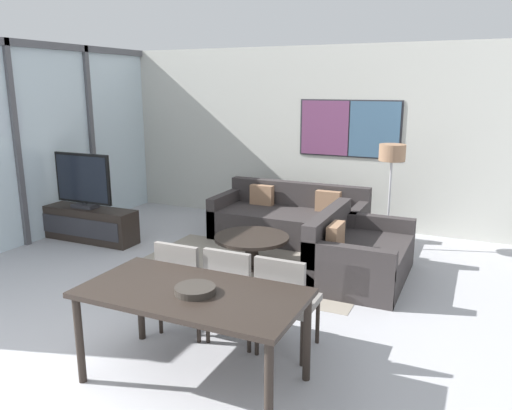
{
  "coord_description": "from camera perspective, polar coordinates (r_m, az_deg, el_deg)",
  "views": [
    {
      "loc": [
        2.81,
        -1.93,
        2.21
      ],
      "look_at": [
        0.64,
        2.8,
        0.95
      ],
      "focal_mm": 35.0,
      "sensor_mm": 36.0,
      "label": 1
    }
  ],
  "objects": [
    {
      "name": "dining_chair_left",
      "position": [
        4.56,
        -8.06,
        -8.54
      ],
      "size": [
        0.46,
        0.46,
        0.87
      ],
      "color": "gray",
      "rests_on": "ground_plane"
    },
    {
      "name": "coffee_table",
      "position": [
        6.17,
        -0.48,
        -4.45
      ],
      "size": [
        0.92,
        0.92,
        0.39
      ],
      "color": "black",
      "rests_on": "ground_plane"
    },
    {
      "name": "dining_chair_centre",
      "position": [
        4.37,
        -2.51,
        -9.46
      ],
      "size": [
        0.46,
        0.46,
        0.87
      ],
      "color": "gray",
      "rests_on": "ground_plane"
    },
    {
      "name": "wall_back",
      "position": [
        8.17,
        4.68,
        7.91
      ],
      "size": [
        6.97,
        0.09,
        2.8
      ],
      "color": "silver",
      "rests_on": "ground_plane"
    },
    {
      "name": "sofa_side",
      "position": [
        5.95,
        11.24,
        -5.76
      ],
      "size": [
        0.99,
        1.49,
        0.78
      ],
      "rotation": [
        0.0,
        0.0,
        1.57
      ],
      "color": "#383333",
      "rests_on": "ground_plane"
    },
    {
      "name": "window_wall_left",
      "position": [
        7.54,
        -25.9,
        7.1
      ],
      "size": [
        0.07,
        5.72,
        2.8
      ],
      "color": "silver",
      "rests_on": "ground_plane"
    },
    {
      "name": "sofa_main",
      "position": [
        7.36,
        3.93,
        -1.76
      ],
      "size": [
        2.18,
        0.99,
        0.78
      ],
      "color": "#383333",
      "rests_on": "ground_plane"
    },
    {
      "name": "area_rug",
      "position": [
        6.26,
        -0.48,
        -7.01
      ],
      "size": [
        2.86,
        1.7,
        0.01
      ],
      "color": "gray",
      "rests_on": "ground_plane"
    },
    {
      "name": "dining_chair_right",
      "position": [
        4.18,
        3.34,
        -10.56
      ],
      "size": [
        0.46,
        0.46,
        0.87
      ],
      "color": "gray",
      "rests_on": "ground_plane"
    },
    {
      "name": "tv_console",
      "position": [
        7.65,
        -18.82,
        -2.04
      ],
      "size": [
        1.6,
        0.4,
        0.48
      ],
      "color": "black",
      "rests_on": "ground_plane"
    },
    {
      "name": "dining_table",
      "position": [
        3.76,
        -7.28,
        -10.74
      ],
      "size": [
        1.66,
        0.85,
        0.74
      ],
      "color": "black",
      "rests_on": "ground_plane"
    },
    {
      "name": "floor_lamp",
      "position": [
        6.91,
        15.25,
        4.91
      ],
      "size": [
        0.35,
        0.35,
        1.44
      ],
      "color": "#2D2D33",
      "rests_on": "ground_plane"
    },
    {
      "name": "television",
      "position": [
        7.52,
        -19.17,
        2.57
      ],
      "size": [
        0.96,
        0.2,
        0.79
      ],
      "color": "#2D2D33",
      "rests_on": "tv_console"
    },
    {
      "name": "fruit_bowl",
      "position": [
        3.68,
        -6.97,
        -9.55
      ],
      "size": [
        0.3,
        0.3,
        0.05
      ],
      "color": "#332D28",
      "rests_on": "dining_table"
    }
  ]
}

